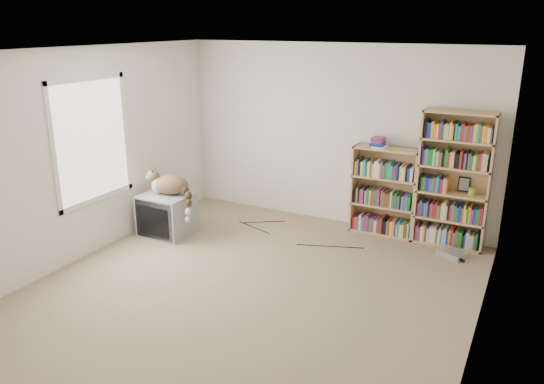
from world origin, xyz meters
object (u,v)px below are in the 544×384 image
at_px(cat, 173,188).
at_px(bookcase_tall, 454,183).
at_px(bookcase_short, 385,195).
at_px(dvd_player, 452,254).
at_px(crt_tv, 168,214).

xyz_separation_m(cat, bookcase_tall, (3.35, 1.36, 0.17)).
height_order(bookcase_tall, bookcase_short, bookcase_tall).
distance_m(bookcase_short, dvd_player, 1.17).
height_order(bookcase_short, dvd_player, bookcase_short).
relative_size(bookcase_short, dvd_player, 3.72).
relative_size(cat, dvd_player, 2.46).
height_order(crt_tv, bookcase_tall, bookcase_tall).
bearing_deg(crt_tv, bookcase_short, 27.81).
xyz_separation_m(crt_tv, bookcase_tall, (3.45, 1.37, 0.55)).
xyz_separation_m(bookcase_tall, dvd_player, (0.12, -0.38, -0.79)).
relative_size(crt_tv, dvd_player, 2.01).
distance_m(crt_tv, cat, 0.39).
height_order(crt_tv, dvd_player, crt_tv).
relative_size(cat, bookcase_short, 0.66).
bearing_deg(crt_tv, bookcase_tall, 21.52).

